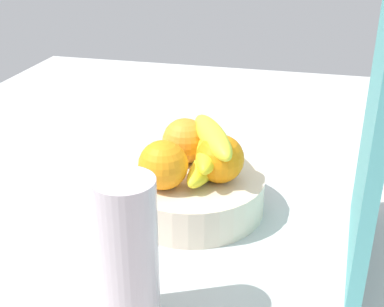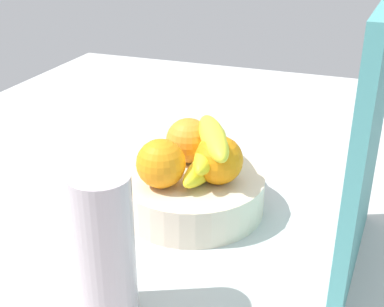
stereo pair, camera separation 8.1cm
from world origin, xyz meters
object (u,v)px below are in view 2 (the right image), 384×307
at_px(orange_front_right, 219,160).
at_px(orange_center, 188,141).
at_px(thermos_tumbler, 104,248).
at_px(orange_front_left, 161,164).
at_px(fruit_bowl, 192,192).
at_px(cutting_board, 367,148).
at_px(banana_bunch, 211,150).

bearing_deg(orange_front_right, orange_center, -127.79).
bearing_deg(thermos_tumbler, orange_front_left, -174.26).
relative_size(orange_front_left, orange_front_right, 1.00).
height_order(fruit_bowl, thermos_tumbler, thermos_tumbler).
relative_size(orange_front_right, cutting_board, 0.21).
height_order(fruit_bowl, cutting_board, cutting_board).
bearing_deg(banana_bunch, orange_front_left, -41.70).
distance_m(orange_center, cutting_board, 0.32).
relative_size(orange_front_right, banana_bunch, 0.43).
xyz_separation_m(fruit_bowl, orange_front_left, (0.05, -0.03, 0.07)).
relative_size(orange_center, cutting_board, 0.21).
height_order(fruit_bowl, banana_bunch, banana_bunch).
bearing_deg(orange_front_left, thermos_tumbler, 5.74).
bearing_deg(banana_bunch, thermos_tumbler, -7.39).
relative_size(orange_front_left, banana_bunch, 0.43).
distance_m(cutting_board, thermos_tumbler, 0.35).
distance_m(fruit_bowl, cutting_board, 0.31).
height_order(fruit_bowl, orange_front_left, orange_front_left).
bearing_deg(cutting_board, banana_bunch, -106.81).
height_order(orange_front_left, orange_center, same).
bearing_deg(thermos_tumbler, orange_front_right, 167.56).
bearing_deg(thermos_tumbler, orange_center, -177.62).
bearing_deg(fruit_bowl, banana_bunch, 126.60).
relative_size(fruit_bowl, orange_front_right, 3.07).
xyz_separation_m(orange_center, thermos_tumbler, (0.32, 0.01, -0.00)).
relative_size(banana_bunch, cutting_board, 0.50).
xyz_separation_m(orange_front_left, thermos_tumbler, (0.22, 0.02, -0.00)).
bearing_deg(orange_center, orange_front_left, -5.25).
distance_m(orange_front_left, orange_center, 0.10).
distance_m(orange_center, banana_bunch, 0.06).
distance_m(orange_front_left, thermos_tumbler, 0.22).
xyz_separation_m(orange_front_right, banana_bunch, (-0.02, -0.02, 0.00)).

